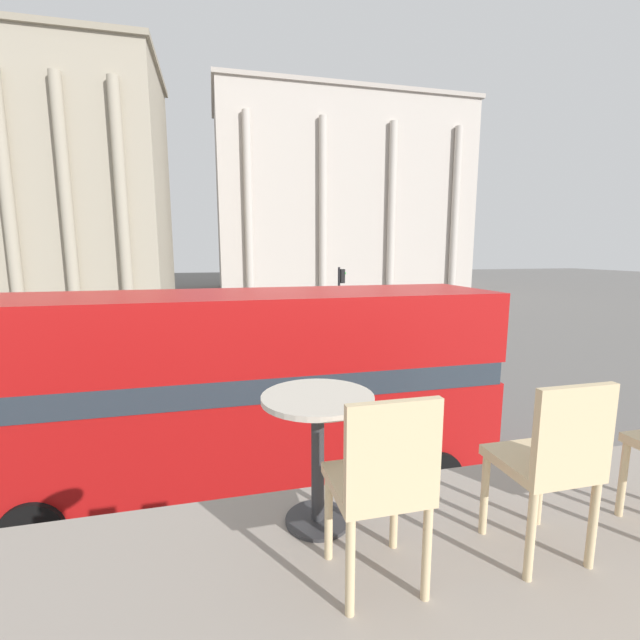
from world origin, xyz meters
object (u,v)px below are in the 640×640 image
at_px(plaza_building_right, 338,199).
at_px(pedestrian_blue, 208,309).
at_px(car_white, 185,346).
at_px(plaza_building_left, 16,183).
at_px(traffic_light_mid, 340,296).
at_px(car_navy, 307,348).
at_px(traffic_light_near, 221,345).
at_px(cafe_chair_1, 551,459).
at_px(cafe_chair_0, 382,481).
at_px(pedestrian_olive, 235,311).
at_px(double_decker_bus, 249,384).
at_px(cafe_dining_table, 318,430).

distance_m(plaza_building_right, pedestrian_blue, 33.63).
bearing_deg(car_white, plaza_building_left, -160.88).
distance_m(traffic_light_mid, car_navy, 3.86).
bearing_deg(traffic_light_near, cafe_chair_1, -82.84).
distance_m(traffic_light_near, traffic_light_mid, 9.93).
relative_size(cafe_chair_1, car_navy, 0.22).
bearing_deg(cafe_chair_0, traffic_light_near, 94.59).
relative_size(cafe_chair_0, plaza_building_right, 0.03).
distance_m(car_white, pedestrian_olive, 9.03).
xyz_separation_m(cafe_chair_0, traffic_light_near, (-0.56, 11.19, -1.82)).
xyz_separation_m(traffic_light_mid, pedestrian_olive, (-4.91, 7.94, -1.65)).
bearing_deg(traffic_light_mid, pedestrian_blue, 124.23).
bearing_deg(pedestrian_blue, traffic_light_mid, 104.24).
relative_size(double_decker_bus, cafe_dining_table, 13.70).
bearing_deg(traffic_light_mid, cafe_dining_table, -106.85).
relative_size(cafe_chair_0, pedestrian_olive, 0.50).
bearing_deg(pedestrian_blue, car_white, 65.12).
relative_size(cafe_chair_0, pedestrian_blue, 0.54).
bearing_deg(traffic_light_near, double_decker_bus, -83.52).
xyz_separation_m(cafe_chair_1, pedestrian_blue, (-2.04, 28.87, -3.05)).
bearing_deg(plaza_building_left, traffic_light_near, -62.13).
height_order(plaza_building_left, pedestrian_blue, plaza_building_left).
distance_m(cafe_dining_table, traffic_light_mid, 19.42).
xyz_separation_m(double_decker_bus, cafe_dining_table, (-0.08, -6.34, 1.72)).
relative_size(traffic_light_mid, car_white, 0.99).
distance_m(double_decker_bus, pedestrian_olive, 20.19).
relative_size(double_decker_bus, car_navy, 2.38).
relative_size(car_white, pedestrian_blue, 2.49).
height_order(car_white, pedestrian_blue, pedestrian_blue).
bearing_deg(double_decker_bus, plaza_building_left, 115.13).
distance_m(cafe_chair_1, traffic_light_mid, 19.68).
xyz_separation_m(plaza_building_left, plaza_building_right, (33.52, 12.26, 0.98)).
xyz_separation_m(plaza_building_right, car_navy, (-12.69, -39.00, -11.20)).
distance_m(plaza_building_left, pedestrian_olive, 26.36).
bearing_deg(car_white, car_navy, 59.27).
xyz_separation_m(traffic_light_near, pedestrian_olive, (1.11, 15.82, -1.15)).
relative_size(double_decker_bus, cafe_chair_0, 10.99).
xyz_separation_m(plaza_building_left, pedestrian_olive, (18.14, -16.38, -9.86)).
height_order(traffic_light_mid, pedestrian_blue, traffic_light_mid).
distance_m(cafe_chair_0, cafe_chair_1, 0.85).
bearing_deg(cafe_chair_0, car_navy, 80.73).
height_order(plaza_building_left, car_white, plaza_building_left).
bearing_deg(car_navy, cafe_dining_table, -80.01).
bearing_deg(cafe_chair_1, pedestrian_olive, 87.10).
bearing_deg(cafe_chair_0, car_white, 98.21).
bearing_deg(plaza_building_right, pedestrian_olive, -118.23).
height_order(plaza_building_left, car_navy, plaza_building_left).
bearing_deg(car_white, plaza_building_right, 141.53).
height_order(car_navy, pedestrian_olive, pedestrian_olive).
distance_m(cafe_chair_1, plaza_building_right, 58.21).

